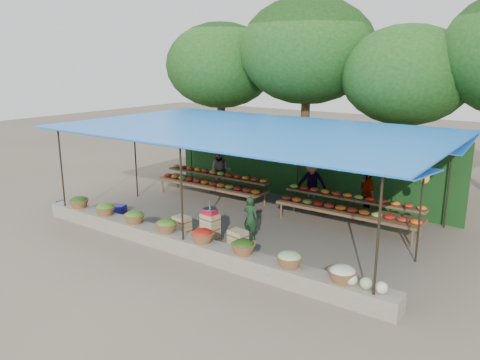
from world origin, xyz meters
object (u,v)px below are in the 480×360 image
Objects in this scene: blue_crate_back at (118,209)px; crate_counter at (209,231)px; weighing_scale at (210,211)px; blue_crate_front at (64,205)px; vendor_seated at (250,218)px.

crate_counter is at bearing -19.26° from blue_crate_back.
crate_counter is 5.30× the size of blue_crate_back.
crate_counter is 6.44× the size of weighing_scale.
blue_crate_front is 0.96× the size of blue_crate_back.
weighing_scale is 0.82× the size of blue_crate_back.
blue_crate_back reaches higher than blue_crate_front.
vendor_seated is (0.74, 0.80, -0.26)m from weighing_scale.
blue_crate_front is (-5.62, -0.53, -0.18)m from crate_counter.
crate_counter is 2.01× the size of vendor_seated.
weighing_scale reaches higher than blue_crate_front.
vendor_seated is at bearing -8.93° from blue_crate_back.
crate_counter is 0.55m from weighing_scale.
weighing_scale is at bearing -19.24° from blue_crate_back.
blue_crate_back is at bearing 7.82° from vendor_seated.
vendor_seated is (0.77, 0.80, 0.29)m from crate_counter.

